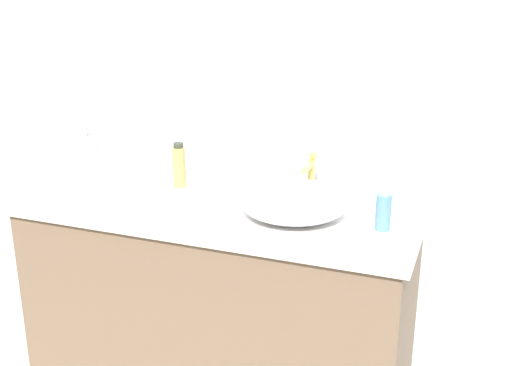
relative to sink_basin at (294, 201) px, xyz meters
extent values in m
cube|color=silver|center=(-0.17, 0.38, 0.34)|extent=(6.00, 0.06, 2.60)
cube|color=brown|center=(-0.27, 0.05, -0.52)|extent=(1.27, 0.52, 0.87)
cube|color=silver|center=(-0.27, 0.05, -0.07)|extent=(1.31, 0.56, 0.04)
cube|color=#B2BCC6|center=(-0.27, 0.34, 0.42)|extent=(1.27, 0.01, 0.94)
ellipsoid|color=silver|center=(0.00, 0.00, 0.00)|extent=(0.33, 0.33, 0.10)
cylinder|color=gold|center=(0.00, 0.20, 0.01)|extent=(0.02, 0.02, 0.12)
cylinder|color=gold|center=(0.00, 0.15, 0.06)|extent=(0.02, 0.09, 0.02)
sphere|color=gold|center=(0.00, 0.21, 0.09)|extent=(0.03, 0.03, 0.03)
cylinder|color=#D2A19B|center=(-0.71, -0.02, 0.04)|extent=(0.05, 0.05, 0.18)
cylinder|color=silver|center=(-0.71, -0.02, 0.14)|extent=(0.02, 0.02, 0.02)
sphere|color=silver|center=(-0.71, -0.02, 0.16)|extent=(0.03, 0.03, 0.03)
cylinder|color=silver|center=(-0.71, -0.03, 0.16)|extent=(0.01, 0.02, 0.01)
cylinder|color=#A88846|center=(-0.45, 0.13, 0.02)|extent=(0.05, 0.05, 0.14)
cylinder|color=#2F3626|center=(-0.45, 0.13, 0.10)|extent=(0.03, 0.03, 0.02)
cylinder|color=teal|center=(0.27, -0.01, 0.01)|extent=(0.05, 0.05, 0.11)
cylinder|color=silver|center=(0.27, -0.01, 0.07)|extent=(0.03, 0.03, 0.02)
cube|color=silver|center=(-0.29, 0.15, 0.01)|extent=(0.11, 0.11, 0.11)
cone|color=white|center=(-0.29, 0.15, 0.08)|extent=(0.06, 0.06, 0.04)
camera|label=1|loc=(0.54, -1.77, 0.70)|focal=45.50mm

